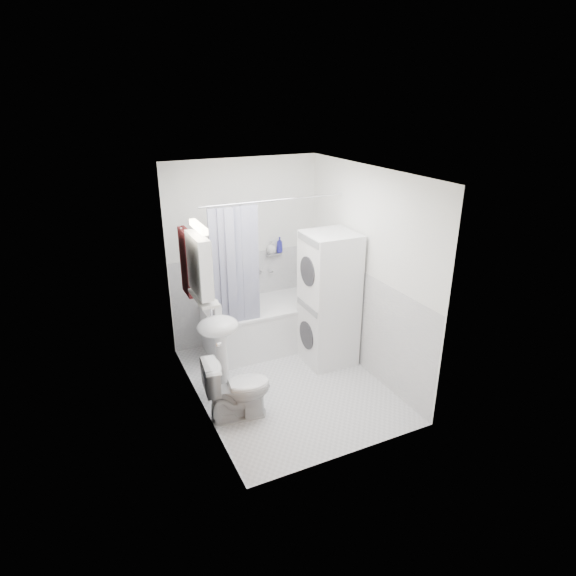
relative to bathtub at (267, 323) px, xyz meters
name	(u,v)px	position (x,y,z in m)	size (l,w,h in m)	color
floor	(288,383)	(-0.13, -0.92, -0.33)	(2.60, 2.60, 0.00)	silver
room_walls	(288,261)	(-0.13, -0.92, 1.15)	(2.60, 2.60, 2.60)	white
wainscot	(277,326)	(-0.13, -0.63, 0.27)	(1.98, 2.58, 2.58)	white
door	(219,345)	(-1.08, -1.47, 0.67)	(0.05, 2.00, 2.00)	brown
bathtub	(267,323)	(0.00, 0.00, 0.00)	(1.58, 0.75, 0.60)	white
tub_spout	(270,271)	(0.20, 0.33, 0.59)	(0.04, 0.04, 0.12)	silver
curtain_rod	(275,200)	(0.00, -0.31, 1.67)	(0.02, 0.02, 1.76)	silver
shower_curtain	(235,270)	(-0.50, -0.31, 0.92)	(0.55, 0.02, 1.45)	#161A4E
sink	(219,339)	(-0.89, -0.82, 0.37)	(0.44, 0.37, 1.04)	white
medicine_cabinet	(200,263)	(-1.04, -0.82, 1.23)	(0.13, 0.50, 0.71)	white
shelf	(204,298)	(-1.02, -0.82, 0.87)	(0.18, 0.54, 0.03)	silver
shower_caddy	(274,254)	(0.25, 0.32, 0.82)	(0.22, 0.06, 0.02)	silver
towel	(186,261)	(-1.07, -0.37, 1.13)	(0.07, 0.31, 0.74)	#591C13
washer_dryer	(329,299)	(0.54, -0.63, 0.49)	(0.60, 0.59, 1.64)	white
toilet	(238,389)	(-0.85, -1.25, 0.00)	(0.38, 0.68, 0.67)	white
soap_pump	(218,311)	(-0.84, -0.67, 0.62)	(0.08, 0.17, 0.08)	gray
shelf_bottle	(208,299)	(-1.02, -0.97, 0.92)	(0.07, 0.18, 0.07)	gray
shelf_cup	(200,288)	(-1.02, -0.70, 0.93)	(0.10, 0.09, 0.10)	gray
shampoo_a	(271,249)	(0.22, 0.32, 0.89)	(0.13, 0.17, 0.13)	gray
shampoo_b	(280,249)	(0.34, 0.32, 0.87)	(0.08, 0.21, 0.08)	navy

